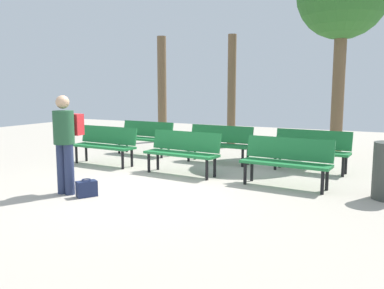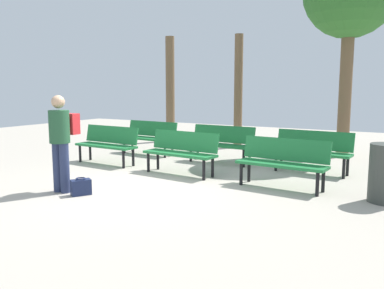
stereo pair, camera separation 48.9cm
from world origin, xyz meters
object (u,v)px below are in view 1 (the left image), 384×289
bench_r0_c1 (183,150)px  visitor_with_backpack (66,138)px  bench_r1_c1 (219,141)px  tree_1 (232,92)px  bench_r1_c0 (145,136)px  bench_r0_c2 (287,159)px  handbag (87,188)px  bench_r1_c2 (311,148)px  tree_2 (162,90)px  bench_r0_c0 (105,143)px

bench_r0_c1 → visitor_with_backpack: 2.50m
bench_r1_c1 → tree_1: tree_1 is taller
bench_r0_c1 → bench_r1_c0: size_ratio=1.00×
bench_r0_c2 → bench_r1_c0: 4.61m
bench_r0_c2 → bench_r1_c1: size_ratio=1.01×
tree_1 → handbag: bearing=-90.4°
bench_r0_c2 → bench_r1_c2: same height
bench_r1_c1 → handbag: bearing=-98.8°
bench_r0_c1 → handbag: 2.36m
bench_r0_c1 → bench_r1_c0: (-2.07, 1.72, 0.00)m
tree_2 → visitor_with_backpack: tree_2 is taller
bench_r0_c2 → handbag: bearing=-137.5°
bench_r1_c1 → tree_1: size_ratio=0.49×
bench_r1_c0 → bench_r1_c2: bearing=0.7°
bench_r0_c0 → tree_2: tree_2 is taller
bench_r0_c0 → visitor_with_backpack: (1.10, -2.37, 0.43)m
tree_2 → visitor_with_backpack: 6.84m
bench_r1_c0 → bench_r1_c2: size_ratio=1.00×
bench_r0_c2 → tree_2: size_ratio=0.48×
bench_r0_c0 → visitor_with_backpack: 2.65m
bench_r0_c0 → bench_r0_c2: (4.27, -0.21, 0.00)m
visitor_with_backpack → handbag: bearing=176.5°
bench_r0_c1 → bench_r1_c2: same height
bench_r1_c1 → bench_r1_c0: bearing=177.4°
bench_r0_c2 → visitor_with_backpack: visitor_with_backpack is taller
bench_r0_c2 → handbag: size_ratio=4.44×
bench_r0_c1 → tree_2: tree_2 is taller
bench_r0_c1 → tree_2: 5.34m
bench_r1_c0 → visitor_with_backpack: (1.07, -3.97, 0.43)m
tree_2 → bench_r0_c1: bearing=-54.3°
bench_r1_c2 → tree_1: tree_1 is taller
bench_r1_c1 → bench_r0_c0: bearing=-145.7°
bench_r0_c2 → bench_r1_c0: bearing=161.0°
visitor_with_backpack → bench_r1_c0: bearing=-77.2°
bench_r0_c2 → visitor_with_backpack: bearing=-141.5°
bench_r0_c1 → bench_r1_c1: bearing=88.8°
bench_r1_c2 → tree_2: bearing=155.8°
bench_r0_c2 → tree_1: 5.09m
bench_r0_c2 → handbag: (-2.74, -2.17, -0.37)m
tree_1 → tree_2: size_ratio=0.97×
tree_1 → tree_2: (-2.50, 0.17, 0.05)m
bench_r1_c2 → tree_1: 4.01m
visitor_with_backpack → bench_r1_c1: bearing=-109.1°
bench_r1_c2 → bench_r0_c1: bearing=-144.3°
bench_r1_c0 → handbag: (1.49, -3.98, -0.37)m
bench_r1_c2 → tree_1: (-2.84, 2.59, 1.15)m
bench_r1_c0 → visitor_with_backpack: bearing=-71.1°
bench_r1_c2 → visitor_with_backpack: visitor_with_backpack is taller
bench_r0_c2 → bench_r1_c1: (-2.02, 1.63, 0.00)m
bench_r0_c0 → bench_r1_c2: (4.40, 1.35, 0.00)m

